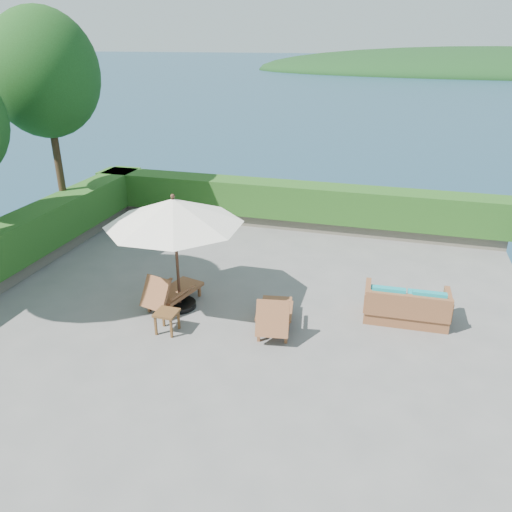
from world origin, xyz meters
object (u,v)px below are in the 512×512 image
(lounge_left, at_px, (170,292))
(side_table, at_px, (167,315))
(wicker_loveseat, at_px, (406,307))
(lounge_right, at_px, (274,314))
(patio_umbrella, at_px, (174,213))

(lounge_left, xyz_separation_m, side_table, (0.36, -0.94, 0.02))
(wicker_loveseat, bearing_deg, side_table, -160.86)
(lounge_right, bearing_deg, lounge_left, 163.11)
(side_table, bearing_deg, wicker_loveseat, 20.86)
(lounge_left, bearing_deg, lounge_right, 6.84)
(wicker_loveseat, bearing_deg, lounge_left, -172.84)
(patio_umbrella, height_order, side_table, patio_umbrella)
(patio_umbrella, xyz_separation_m, side_table, (0.17, -0.97, -1.74))
(lounge_left, height_order, lounge_right, lounge_right)
(lounge_left, xyz_separation_m, wicker_loveseat, (4.80, 0.75, -0.03))
(lounge_left, relative_size, lounge_right, 0.99)
(side_table, bearing_deg, lounge_right, 17.23)
(lounge_left, xyz_separation_m, lounge_right, (2.34, -0.33, 0.01))
(lounge_right, bearing_deg, patio_umbrella, 161.73)
(lounge_right, bearing_deg, side_table, -171.71)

